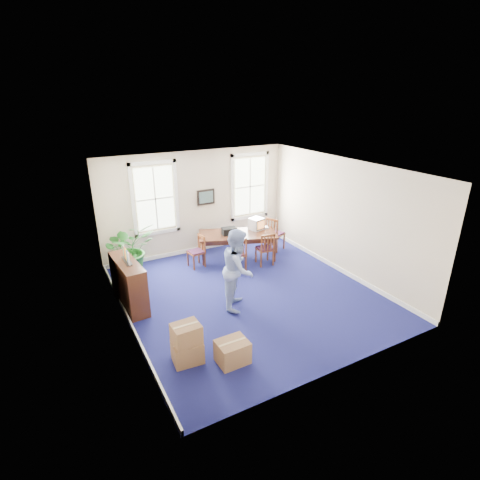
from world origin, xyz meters
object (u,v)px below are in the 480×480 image
conference_table (238,245)px  cardboard_boxes (195,336)px  man (238,269)px  potted_plant (129,249)px  crt_tv (256,224)px  chair_near_left (236,254)px  credenza (129,282)px

conference_table → cardboard_boxes: cardboard_boxes is taller
man → cardboard_boxes: bearing=162.8°
potted_plant → cardboard_boxes: potted_plant is taller
potted_plant → cardboard_boxes: 4.13m
man → crt_tv: bearing=-2.9°
crt_tv → chair_near_left: crt_tv is taller
man → credenza: man is taller
crt_tv → man: bearing=-143.9°
man → cardboard_boxes: size_ratio=1.31×
chair_near_left → credenza: bearing=6.8°
man → cardboard_boxes: man is taller
conference_table → chair_near_left: chair_near_left is taller
conference_table → crt_tv: size_ratio=5.39×
chair_near_left → potted_plant: bearing=-25.5°
chair_near_left → crt_tv: bearing=-145.3°
crt_tv → credenza: bearing=-178.6°
conference_table → potted_plant: potted_plant is taller
conference_table → chair_near_left: 0.94m
crt_tv → chair_near_left: bearing=-159.4°
chair_near_left → cardboard_boxes: 3.79m
potted_plant → conference_table: bearing=-7.4°
crt_tv → chair_near_left: size_ratio=0.42×
cardboard_boxes → conference_table: bearing=51.8°
conference_table → credenza: (-3.60, -1.24, 0.21)m
crt_tv → conference_table: bearing=168.9°
crt_tv → man: size_ratio=0.22×
man → chair_near_left: bearing=9.0°
conference_table → crt_tv: (0.69, 0.05, 0.58)m
conference_table → man: bearing=-96.8°
conference_table → chair_near_left: (-0.48, -0.80, 0.12)m
crt_tv → cardboard_boxes: size_ratio=0.29×
credenza → man: bearing=-32.7°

